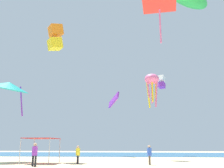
{
  "coord_description": "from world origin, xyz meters",
  "views": [
    {
      "loc": [
        3.7,
        -18.36,
        1.6
      ],
      "look_at": [
        1.14,
        6.63,
        7.55
      ],
      "focal_mm": 41.54,
      "sensor_mm": 36.0,
      "label": 1
    }
  ],
  "objects_px": {
    "person_central": "(78,153)",
    "kite_box_orange": "(55,37)",
    "kite_box_white": "(162,82)",
    "kite_diamond_red": "(159,3)",
    "kite_parafoil_purple": "(114,100)",
    "kite_octopus_pink": "(152,81)",
    "canopy_tent": "(42,139)",
    "person_leftmost": "(149,153)",
    "kite_delta_teal": "(9,86)",
    "person_near_tent": "(35,153)"
  },
  "relations": [
    {
      "from": "kite_box_white",
      "to": "kite_box_orange",
      "type": "bearing_deg",
      "value": 77.53
    },
    {
      "from": "person_central",
      "to": "kite_delta_teal",
      "type": "height_order",
      "value": "kite_delta_teal"
    },
    {
      "from": "person_central",
      "to": "kite_box_orange",
      "type": "height_order",
      "value": "kite_box_orange"
    },
    {
      "from": "person_leftmost",
      "to": "kite_octopus_pink",
      "type": "distance_m",
      "value": 11.66
    },
    {
      "from": "canopy_tent",
      "to": "kite_diamond_red",
      "type": "distance_m",
      "value": 16.21
    },
    {
      "from": "kite_octopus_pink",
      "to": "kite_box_white",
      "type": "relative_size",
      "value": 1.77
    },
    {
      "from": "person_central",
      "to": "kite_box_orange",
      "type": "distance_m",
      "value": 14.69
    },
    {
      "from": "kite_delta_teal",
      "to": "kite_box_white",
      "type": "relative_size",
      "value": 2.48
    },
    {
      "from": "person_near_tent",
      "to": "kite_delta_teal",
      "type": "bearing_deg",
      "value": 164.69
    },
    {
      "from": "kite_box_orange",
      "to": "kite_parafoil_purple",
      "type": "relative_size",
      "value": 0.94
    },
    {
      "from": "canopy_tent",
      "to": "kite_box_orange",
      "type": "distance_m",
      "value": 12.74
    },
    {
      "from": "kite_box_orange",
      "to": "kite_octopus_pink",
      "type": "relative_size",
      "value": 0.78
    },
    {
      "from": "kite_diamond_red",
      "to": "kite_delta_teal",
      "type": "bearing_deg",
      "value": 167.35
    },
    {
      "from": "kite_octopus_pink",
      "to": "person_near_tent",
      "type": "bearing_deg",
      "value": 16.23
    },
    {
      "from": "kite_diamond_red",
      "to": "kite_box_white",
      "type": "bearing_deg",
      "value": 90.74
    },
    {
      "from": "person_near_tent",
      "to": "kite_octopus_pink",
      "type": "distance_m",
      "value": 16.73
    },
    {
      "from": "canopy_tent",
      "to": "person_central",
      "type": "distance_m",
      "value": 3.83
    },
    {
      "from": "kite_box_orange",
      "to": "kite_box_white",
      "type": "distance_m",
      "value": 20.99
    },
    {
      "from": "person_central",
      "to": "kite_octopus_pink",
      "type": "xyz_separation_m",
      "value": [
        7.08,
        7.88,
        8.33
      ]
    },
    {
      "from": "kite_diamond_red",
      "to": "kite_parafoil_purple",
      "type": "bearing_deg",
      "value": 112.43
    },
    {
      "from": "person_leftmost",
      "to": "kite_delta_teal",
      "type": "height_order",
      "value": "kite_delta_teal"
    },
    {
      "from": "person_near_tent",
      "to": "person_leftmost",
      "type": "height_order",
      "value": "person_near_tent"
    },
    {
      "from": "kite_delta_teal",
      "to": "person_near_tent",
      "type": "bearing_deg",
      "value": 67.61
    },
    {
      "from": "kite_box_white",
      "to": "person_central",
      "type": "bearing_deg",
      "value": 93.94
    },
    {
      "from": "person_leftmost",
      "to": "person_central",
      "type": "distance_m",
      "value": 6.21
    },
    {
      "from": "person_leftmost",
      "to": "kite_box_white",
      "type": "distance_m",
      "value": 23.9
    },
    {
      "from": "canopy_tent",
      "to": "person_near_tent",
      "type": "relative_size",
      "value": 1.72
    },
    {
      "from": "kite_box_orange",
      "to": "kite_octopus_pink",
      "type": "bearing_deg",
      "value": 67.96
    },
    {
      "from": "kite_octopus_pink",
      "to": "kite_box_white",
      "type": "distance_m",
      "value": 13.27
    },
    {
      "from": "person_central",
      "to": "kite_box_orange",
      "type": "bearing_deg",
      "value": -160.69
    },
    {
      "from": "kite_box_orange",
      "to": "kite_octopus_pink",
      "type": "distance_m",
      "value": 12.73
    },
    {
      "from": "person_central",
      "to": "kite_box_white",
      "type": "distance_m",
      "value": 25.3
    },
    {
      "from": "person_near_tent",
      "to": "person_central",
      "type": "relative_size",
      "value": 1.13
    },
    {
      "from": "canopy_tent",
      "to": "kite_diamond_red",
      "type": "bearing_deg",
      "value": -15.76
    },
    {
      "from": "kite_diamond_red",
      "to": "person_central",
      "type": "bearing_deg",
      "value": 167.01
    },
    {
      "from": "person_near_tent",
      "to": "kite_octopus_pink",
      "type": "height_order",
      "value": "kite_octopus_pink"
    },
    {
      "from": "person_near_tent",
      "to": "person_central",
      "type": "height_order",
      "value": "person_near_tent"
    },
    {
      "from": "person_central",
      "to": "kite_diamond_red",
      "type": "relative_size",
      "value": 0.36
    },
    {
      "from": "kite_octopus_pink",
      "to": "person_leftmost",
      "type": "bearing_deg",
      "value": 52.64
    },
    {
      "from": "person_central",
      "to": "kite_delta_teal",
      "type": "relative_size",
      "value": 0.27
    },
    {
      "from": "kite_octopus_pink",
      "to": "kite_parafoil_purple",
      "type": "bearing_deg",
      "value": -90.16
    },
    {
      "from": "person_near_tent",
      "to": "kite_parafoil_purple",
      "type": "distance_m",
      "value": 21.75
    },
    {
      "from": "person_near_tent",
      "to": "kite_box_white",
      "type": "bearing_deg",
      "value": 92.12
    },
    {
      "from": "canopy_tent",
      "to": "person_near_tent",
      "type": "xyz_separation_m",
      "value": [
        0.81,
        -3.43,
        -1.08
      ]
    },
    {
      "from": "person_near_tent",
      "to": "person_central",
      "type": "distance_m",
      "value": 3.99
    },
    {
      "from": "kite_parafoil_purple",
      "to": "kite_delta_teal",
      "type": "bearing_deg",
      "value": 114.92
    },
    {
      "from": "canopy_tent",
      "to": "kite_box_white",
      "type": "bearing_deg",
      "value": 56.96
    },
    {
      "from": "person_leftmost",
      "to": "kite_diamond_red",
      "type": "relative_size",
      "value": 0.37
    },
    {
      "from": "kite_diamond_red",
      "to": "kite_box_white",
      "type": "distance_m",
      "value": 23.26
    },
    {
      "from": "kite_diamond_red",
      "to": "kite_parafoil_purple",
      "type": "relative_size",
      "value": 1.29
    }
  ]
}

